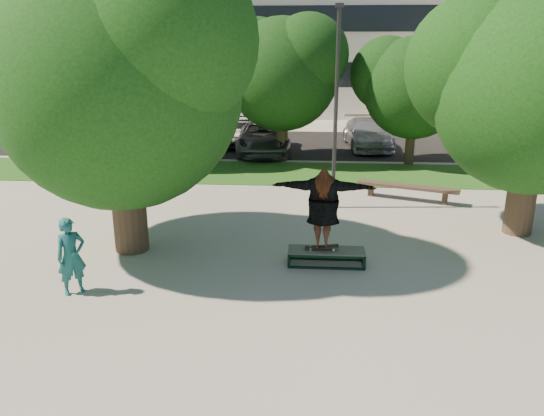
# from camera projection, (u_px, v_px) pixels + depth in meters

# --- Properties ---
(ground) EXTENTS (120.00, 120.00, 0.00)m
(ground) POSITION_uv_depth(u_px,v_px,m) (297.00, 270.00, 12.23)
(ground) COLOR gray
(ground) RESTS_ON ground
(grass_strip) EXTENTS (30.00, 4.00, 0.02)m
(grass_strip) POSITION_uv_depth(u_px,v_px,m) (328.00, 174.00, 21.20)
(grass_strip) COLOR #234E16
(grass_strip) RESTS_ON ground
(asphalt_strip) EXTENTS (40.00, 8.00, 0.01)m
(asphalt_strip) POSITION_uv_depth(u_px,v_px,m) (305.00, 144.00, 27.46)
(asphalt_strip) COLOR black
(asphalt_strip) RESTS_ON ground
(tree_left) EXTENTS (6.96, 5.95, 7.12)m
(tree_left) POSITION_uv_depth(u_px,v_px,m) (115.00, 70.00, 12.25)
(tree_left) COLOR #38281E
(tree_left) RESTS_ON ground
(tree_right) EXTENTS (6.24, 5.33, 6.51)m
(tree_right) POSITION_uv_depth(u_px,v_px,m) (534.00, 81.00, 13.53)
(tree_right) COLOR #38281E
(tree_right) RESTS_ON ground
(bg_tree_left) EXTENTS (5.28, 4.51, 5.77)m
(bg_tree_left) POSITION_uv_depth(u_px,v_px,m) (148.00, 75.00, 22.11)
(bg_tree_left) COLOR #38281E
(bg_tree_left) RESTS_ON ground
(bg_tree_mid) EXTENTS (5.76, 4.92, 6.24)m
(bg_tree_mid) POSITION_uv_depth(u_px,v_px,m) (281.00, 67.00, 22.60)
(bg_tree_mid) COLOR #38281E
(bg_tree_mid) RESTS_ON ground
(bg_tree_right) EXTENTS (5.04, 4.31, 5.43)m
(bg_tree_right) POSITION_uv_depth(u_px,v_px,m) (413.00, 81.00, 21.89)
(bg_tree_right) COLOR #38281E
(bg_tree_right) RESTS_ON ground
(lamppost) EXTENTS (0.25, 0.15, 6.11)m
(lamppost) POSITION_uv_depth(u_px,v_px,m) (336.00, 108.00, 15.98)
(lamppost) COLOR #2D2D30
(lamppost) RESTS_ON ground
(office_building) EXTENTS (30.00, 14.12, 16.00)m
(office_building) POSITION_uv_depth(u_px,v_px,m) (284.00, 2.00, 40.42)
(office_building) COLOR beige
(office_building) RESTS_ON ground
(grind_box) EXTENTS (1.80, 0.60, 0.38)m
(grind_box) POSITION_uv_depth(u_px,v_px,m) (326.00, 257.00, 12.51)
(grind_box) COLOR black
(grind_box) RESTS_ON ground
(skater_rig) EXTENTS (2.39, 0.83, 1.99)m
(skater_rig) POSITION_uv_depth(u_px,v_px,m) (323.00, 208.00, 12.15)
(skater_rig) COLOR white
(skater_rig) RESTS_ON grind_box
(bystander) EXTENTS (0.71, 0.69, 1.64)m
(bystander) POSITION_uv_depth(u_px,v_px,m) (71.00, 256.00, 10.91)
(bystander) COLOR #175959
(bystander) RESTS_ON ground
(bench) EXTENTS (3.27, 1.60, 0.51)m
(bench) POSITION_uv_depth(u_px,v_px,m) (407.00, 188.00, 17.57)
(bench) COLOR #47352A
(bench) RESTS_ON ground
(car_silver_a) EXTENTS (2.11, 4.55, 1.51)m
(car_silver_a) POSITION_uv_depth(u_px,v_px,m) (123.00, 133.00, 26.11)
(car_silver_a) COLOR #B5B4B9
(car_silver_a) RESTS_ON asphalt_strip
(car_dark) EXTENTS (2.18, 4.42, 1.39)m
(car_dark) POSITION_uv_depth(u_px,v_px,m) (236.00, 131.00, 27.06)
(car_dark) COLOR black
(car_dark) RESTS_ON asphalt_strip
(car_grey) EXTENTS (2.93, 5.50, 1.47)m
(car_grey) POSITION_uv_depth(u_px,v_px,m) (263.00, 137.00, 25.09)
(car_grey) COLOR slate
(car_grey) RESTS_ON asphalt_strip
(car_silver_b) EXTENTS (2.37, 5.01, 1.41)m
(car_silver_b) POSITION_uv_depth(u_px,v_px,m) (367.00, 134.00, 26.29)
(car_silver_b) COLOR #B2B2B7
(car_silver_b) RESTS_ON asphalt_strip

